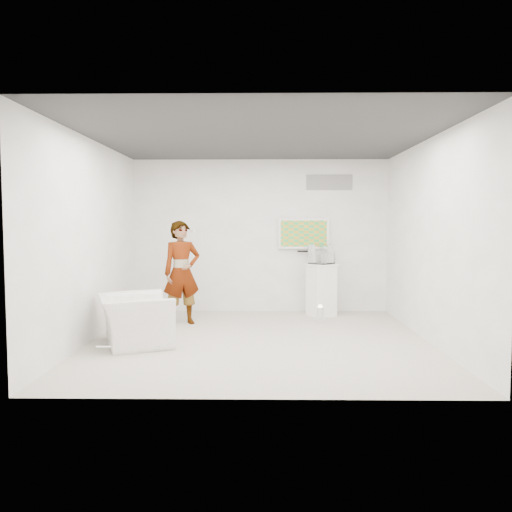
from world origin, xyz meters
The scene contains 10 objects.
room centered at (0.00, 0.00, 1.50)m, with size 5.01×5.01×3.00m.
tv centered at (0.85, 2.45, 1.55)m, with size 1.00×0.08×0.60m, color silver.
logo_decal centered at (1.35, 2.49, 2.55)m, with size 0.90×0.02×0.30m, color gray.
person centered at (-1.36, 1.21, 0.90)m, with size 0.65×0.43×1.79m, color white.
armchair centered at (-1.79, -0.29, 0.36)m, with size 1.11×0.97×0.72m, color white.
pedestal centered at (1.16, 2.04, 0.49)m, with size 0.48×0.48×0.99m, color white.
floor_uplight centered at (1.06, 1.36, 0.15)m, with size 0.19×0.19×0.30m, color white.
vitrine centered at (1.16, 2.04, 1.17)m, with size 0.37×0.37×0.37m, color white.
console centered at (1.16, 2.04, 1.08)m, with size 0.04×0.14×0.19m, color white.
wii_remote centered at (-1.20, 1.45, 1.61)m, with size 0.03×0.13×0.03m, color white.
Camera 1 is at (0.06, -7.36, 1.76)m, focal length 35.00 mm.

